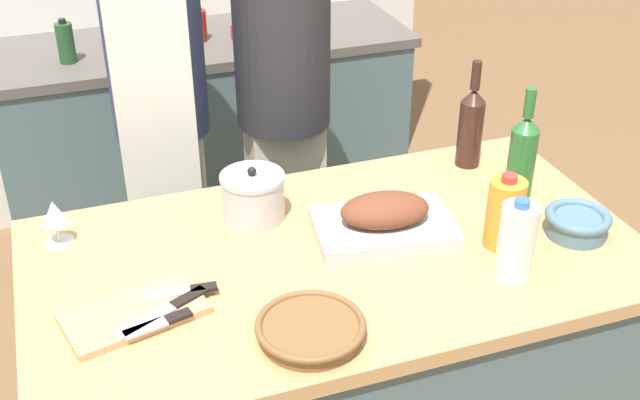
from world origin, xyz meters
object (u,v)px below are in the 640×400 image
object	(u,v)px
condiment_bottle_short	(66,43)
roasting_pan	(384,221)
knife_chef	(166,310)
cutting_board	(134,313)
wicker_basket	(311,329)
person_cook_aproned	(159,90)
milk_jug	(517,241)
wine_bottle_dark	(471,125)
wine_glass_left	(54,215)
stand_mixer	(255,9)
condiment_bottle_extra	(199,25)
person_cook_guest	(283,82)
knife_bread	(184,291)
stock_pot	(253,196)
mixing_bowl	(577,222)
juice_jug	(505,213)
condiment_bottle_tall	(112,26)
knife_paring	(161,323)
wine_bottle_green	(523,154)

from	to	relation	value
condiment_bottle_short	roasting_pan	bearing A→B (deg)	-65.89
knife_chef	cutting_board	bearing A→B (deg)	157.78
wicker_basket	person_cook_aproned	size ratio (longest dim) A/B	0.13
wicker_basket	milk_jug	size ratio (longest dim) A/B	1.15
wine_bottle_dark	wine_glass_left	world-z (taller)	wine_bottle_dark
stand_mixer	person_cook_aproned	world-z (taller)	person_cook_aproned
stand_mixer	condiment_bottle_extra	size ratio (longest dim) A/B	2.29
roasting_pan	condiment_bottle_short	distance (m)	1.66
wine_bottle_dark	stand_mixer	bearing A→B (deg)	104.85
person_cook_guest	wicker_basket	bearing A→B (deg)	-102.40
condiment_bottle_short	person_cook_guest	world-z (taller)	person_cook_guest
knife_chef	condiment_bottle_short	world-z (taller)	condiment_bottle_short
knife_bread	person_cook_guest	xyz separation A→B (m)	(0.52, 0.91, 0.09)
stock_pot	mixing_bowl	size ratio (longest dim) A/B	1.01
roasting_pan	wicker_basket	bearing A→B (deg)	-134.30
mixing_bowl	juice_jug	distance (m)	0.22
wine_glass_left	knife_chef	size ratio (longest dim) A/B	0.55
wicker_basket	condiment_bottle_short	distance (m)	1.87
stand_mixer	person_cook_aproned	distance (m)	0.78
condiment_bottle_tall	juice_jug	bearing A→B (deg)	-66.40
cutting_board	wine_bottle_dark	world-z (taller)	wine_bottle_dark
milk_jug	stand_mixer	xyz separation A→B (m)	(-0.15, 1.76, 0.06)
mixing_bowl	wine_glass_left	xyz separation A→B (m)	(-1.27, 0.41, 0.05)
stand_mixer	condiment_bottle_extra	bearing A→B (deg)	157.35
stock_pot	knife_paring	size ratio (longest dim) A/B	1.09
milk_jug	condiment_bottle_short	distance (m)	1.99
roasting_pan	mixing_bowl	world-z (taller)	roasting_pan
stock_pot	condiment_bottle_short	distance (m)	1.36
knife_paring	person_cook_aproned	distance (m)	1.10
wine_bottle_dark	person_cook_aproned	xyz separation A→B (m)	(-0.82, 0.61, -0.02)
wine_bottle_dark	condiment_bottle_extra	world-z (taller)	wine_bottle_dark
juice_jug	wine_bottle_green	distance (m)	0.28
person_cook_aproned	knife_chef	bearing A→B (deg)	-85.85
wicker_basket	wine_glass_left	xyz separation A→B (m)	(-0.49, 0.57, 0.06)
knife_paring	person_cook_aproned	bearing A→B (deg)	80.08
milk_jug	knife_paring	distance (m)	0.84
cutting_board	person_cook_guest	bearing A→B (deg)	55.59
person_cook_guest	knife_chef	bearing A→B (deg)	-118.84
milk_jug	person_cook_guest	xyz separation A→B (m)	(-0.24, 1.08, 0.02)
wine_bottle_green	person_cook_guest	bearing A→B (deg)	122.08
person_cook_guest	person_cook_aproned	bearing A→B (deg)	171.52
stock_pot	wine_glass_left	world-z (taller)	stock_pot
knife_bread	person_cook_aproned	bearing A→B (deg)	83.22
wine_bottle_green	condiment_bottle_short	world-z (taller)	wine_bottle_green
cutting_board	stock_pot	xyz separation A→B (m)	(0.37, 0.32, 0.06)
mixing_bowl	wine_bottle_green	world-z (taller)	wine_bottle_green
wicker_basket	knife_bread	distance (m)	0.32
knife_paring	stand_mixer	distance (m)	1.82
roasting_pan	knife_bread	bearing A→B (deg)	-170.76
person_cook_guest	cutting_board	bearing A→B (deg)	-122.42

